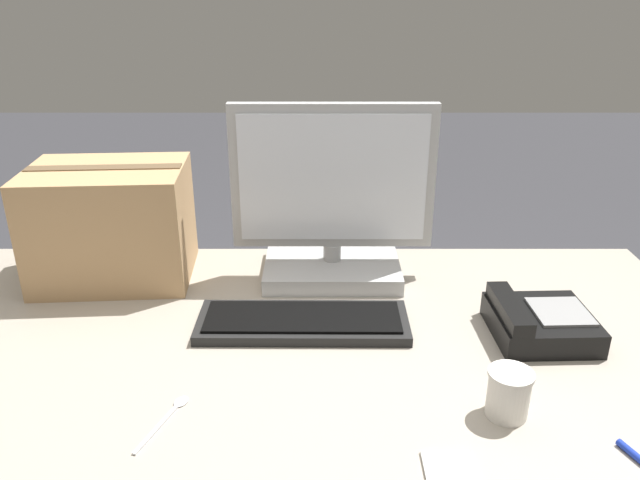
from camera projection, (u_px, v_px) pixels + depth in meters
name	position (u px, v px, depth m)	size (l,w,h in m)	color
office_desk	(303.00, 472.00, 1.47)	(1.80, 0.90, 0.76)	#A89E8E
monitor	(334.00, 213.00, 1.52)	(0.49, 0.25, 0.44)	#B7B7B7
keyboard	(304.00, 322.00, 1.35)	(0.46, 0.17, 0.03)	black
desk_phone	(541.00, 323.00, 1.31)	(0.21, 0.20, 0.08)	black
paper_cup_left	(510.00, 394.00, 1.07)	(0.08, 0.08, 0.09)	white
spoon	(171.00, 414.00, 1.08)	(0.07, 0.15, 0.00)	silver
cardboard_box	(113.00, 223.00, 1.53)	(0.39, 0.30, 0.29)	tan
sticky_note_pad	(450.00, 469.00, 0.96)	(0.08, 0.08, 0.01)	silver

